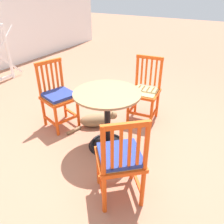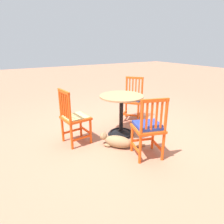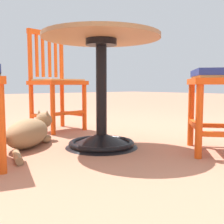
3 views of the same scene
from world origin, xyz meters
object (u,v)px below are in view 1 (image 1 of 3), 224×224
at_px(tabby_cat, 98,120).
at_px(cafe_table, 107,126).
at_px(orange_chair_at_corner, 58,97).
at_px(orange_chair_by_planter, 145,92).
at_px(orange_chair_near_fence, 120,159).

bearing_deg(tabby_cat, cafe_table, -133.08).
xyz_separation_m(cafe_table, tabby_cat, (0.33, 0.35, -0.19)).
bearing_deg(orange_chair_at_corner, orange_chair_by_planter, -51.44).
bearing_deg(cafe_table, orange_chair_by_planter, -8.12).
height_order(orange_chair_by_planter, tabby_cat, orange_chair_by_planter).
bearing_deg(orange_chair_by_planter, tabby_cat, 137.20).
distance_m(cafe_table, orange_chair_near_fence, 0.80).
xyz_separation_m(cafe_table, orange_chair_by_planter, (0.83, -0.12, 0.15)).
xyz_separation_m(cafe_table, orange_chair_near_fence, (-0.61, -0.49, 0.16)).
bearing_deg(orange_chair_near_fence, cafe_table, 39.19).
height_order(orange_chair_at_corner, tabby_cat, orange_chair_at_corner).
bearing_deg(orange_chair_near_fence, orange_chair_at_corner, 62.36).
height_order(orange_chair_at_corner, orange_chair_near_fence, same).
distance_m(orange_chair_by_planter, orange_chair_at_corner, 1.20).
distance_m(cafe_table, orange_chair_at_corner, 0.84).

